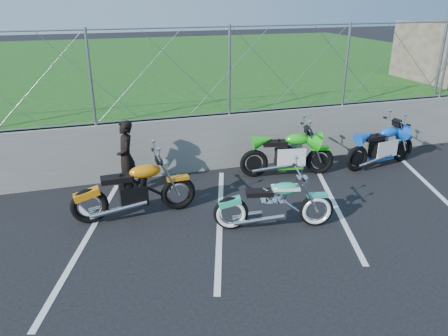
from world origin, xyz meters
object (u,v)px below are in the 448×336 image
object	(u,v)px
naked_orange	(136,192)
person_standing	(126,157)
sportbike_green	(289,155)
cruiser_turquoise	(276,206)
sportbike_blue	(382,147)

from	to	relation	value
naked_orange	person_standing	world-z (taller)	person_standing
person_standing	sportbike_green	bearing A→B (deg)	86.89
cruiser_turquoise	person_standing	bearing A→B (deg)	147.86
naked_orange	sportbike_blue	world-z (taller)	naked_orange
naked_orange	person_standing	bearing A→B (deg)	90.32
person_standing	naked_orange	bearing A→B (deg)	2.20
cruiser_turquoise	naked_orange	world-z (taller)	naked_orange
sportbike_green	sportbike_blue	bearing A→B (deg)	7.65
sportbike_blue	person_standing	bearing A→B (deg)	167.73
naked_orange	person_standing	distance (m)	1.18
cruiser_turquoise	person_standing	xyz separation A→B (m)	(-2.33, 2.34, 0.35)
sportbike_blue	person_standing	distance (m)	6.02
cruiser_turquoise	sportbike_blue	distance (m)	4.19
cruiser_turquoise	naked_orange	xyz separation A→B (m)	(-2.29, 1.19, 0.07)
naked_orange	sportbike_blue	size ratio (longest dim) A/B	1.11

